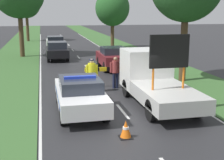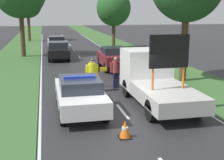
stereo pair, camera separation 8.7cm
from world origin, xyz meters
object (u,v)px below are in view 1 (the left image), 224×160
Objects in this scene: pedestrian_civilian at (115,70)px; traffic_cone_near_truck at (126,129)px; work_truck at (154,78)px; traffic_cone_centre_front at (98,79)px; police_officer at (92,73)px; road_barrier at (107,71)px; police_car at (80,94)px; roadside_tree_near_right at (112,8)px; queued_car_wagon_maroon at (113,58)px; roadside_tree_near_left at (26,3)px; queued_car_van_white at (55,43)px; traffic_cone_near_police at (140,75)px; queued_car_sedan_black at (57,50)px.

pedestrian_civilian is 7.07m from traffic_cone_near_truck.
work_truck is 10.40× the size of traffic_cone_centre_front.
police_officer is 1.02× the size of pedestrian_civilian.
road_barrier is 1.41× the size of pedestrian_civilian.
police_car is 23.11m from roadside_tree_near_right.
queued_car_wagon_maroon is 0.55× the size of roadside_tree_near_left.
work_truck is 9.37× the size of traffic_cone_near_truck.
police_car is at bearing -127.39° from pedestrian_civilian.
police_officer reaches higher than traffic_cone_centre_front.
pedestrian_civilian is 0.39× the size of queued_car_van_white.
road_barrier is at bearing 138.61° from pedestrian_civilian.
pedestrian_civilian reaches higher than traffic_cone_near_police.
queued_car_wagon_maroon reaches higher than traffic_cone_near_truck.
police_car is 1.21× the size of queued_car_sedan_black.
road_barrier is 1.39m from police_officer.
police_car is 0.73× the size of roadside_tree_near_right.
road_barrier is 0.34× the size of roadside_tree_near_left.
queued_car_wagon_maroon is (3.59, 9.44, 0.07)m from police_car.
queued_car_van_white is at bearing -72.77° from queued_car_wagon_maroon.
queued_car_wagon_maroon reaches higher than traffic_cone_near_police.
police_car is 3.66m from work_truck.
roadside_tree_near_left is at bearing -73.51° from queued_car_wagon_maroon.
queued_car_wagon_maroon is 24.95m from roadside_tree_near_left.
roadside_tree_near_left is (-3.38, 32.99, 4.46)m from police_car.
work_truck is at bearing -74.38° from pedestrian_civilian.
traffic_cone_near_police is 16.70m from queued_car_van_white.
work_truck is 8.70m from queued_car_wagon_maroon.
traffic_cone_near_truck is at bearing 92.95° from queued_car_van_white.
traffic_cone_centre_front is (-2.61, -0.08, -0.08)m from traffic_cone_near_police.
traffic_cone_centre_front is (0.68, 1.94, -0.79)m from police_officer.
queued_car_sedan_black is at bearing 88.79° from queued_car_van_white.
police_officer is at bearing 67.70° from queued_car_wagon_maroon.
work_truck reaches higher than traffic_cone_near_police.
police_car is at bearing 12.82° from work_truck.
queued_car_van_white is at bearing 105.20° from traffic_cone_near_police.
work_truck is 4.56m from traffic_cone_near_police.
police_officer is at bearing 93.45° from queued_car_van_white.
police_officer reaches higher than traffic_cone_near_truck.
pedestrian_civilian is 0.24× the size of roadside_tree_near_left.
police_officer reaches higher than pedestrian_civilian.
police_car is 5.38m from traffic_cone_centre_front.
traffic_cone_near_police is 29.28m from roadside_tree_near_left.
police_car is 10.10m from queued_car_wagon_maroon.
pedestrian_civilian reaches higher than queued_car_wagon_maroon.
police_officer is (1.01, 3.15, 0.27)m from police_car.
traffic_cone_near_police is at bearing 51.44° from police_car.
work_truck is 3.25m from pedestrian_civilian.
roadside_tree_near_left is at bearing -62.62° from police_officer.
roadside_tree_near_left reaches higher than queued_car_sedan_black.
traffic_cone_near_truck is 12.81m from queued_car_wagon_maroon.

